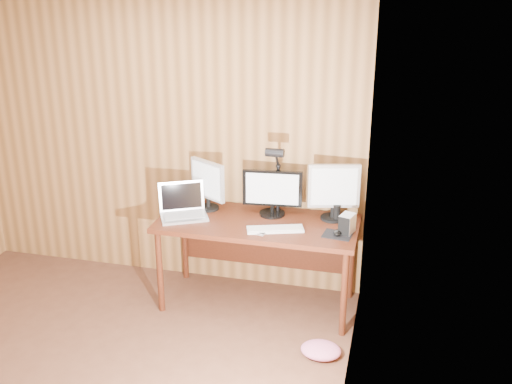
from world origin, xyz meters
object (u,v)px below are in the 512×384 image
at_px(monitor_right, 334,190).
at_px(desk_lamp, 276,171).
at_px(mouse, 338,232).
at_px(phone, 263,233).
at_px(laptop, 183,208).
at_px(speaker, 337,213).
at_px(monitor_center, 272,192).
at_px(desk, 260,232).
at_px(monitor_left, 208,184).
at_px(keyboard, 275,229).
at_px(hard_drive, 347,224).

height_order(monitor_right, desk_lamp, desk_lamp).
bearing_deg(monitor_right, mouse, -89.70).
relative_size(mouse, phone, 1.01).
height_order(laptop, speaker, laptop).
bearing_deg(monitor_center, phone, -93.73).
height_order(desk, laptop, laptop).
bearing_deg(monitor_center, mouse, -31.43).
height_order(desk, monitor_right, monitor_right).
bearing_deg(phone, monitor_left, 163.54).
height_order(laptop, keyboard, laptop).
height_order(mouse, desk_lamp, desk_lamp).
xyz_separation_m(monitor_left, hard_drive, (1.18, -0.21, -0.15)).
xyz_separation_m(desk, phone, (0.10, -0.29, 0.13)).
bearing_deg(monitor_left, hard_drive, 20.22).
bearing_deg(keyboard, desk_lamp, 82.75).
relative_size(laptop, phone, 4.34).
distance_m(monitor_left, hard_drive, 1.21).
distance_m(desk, monitor_right, 0.70).
bearing_deg(speaker, monitor_center, -179.61).
distance_m(mouse, desk_lamp, 0.69).
bearing_deg(monitor_center, monitor_left, 174.78).
xyz_separation_m(desk, monitor_right, (0.58, 0.12, 0.37)).
relative_size(monitor_left, laptop, 0.92).
bearing_deg(monitor_left, speaker, 30.77).
height_order(monitor_center, mouse, monitor_center).
bearing_deg(monitor_right, hard_drive, -74.01).
xyz_separation_m(monitor_right, desk_lamp, (-0.46, -0.05, 0.14)).
bearing_deg(desk, speaker, 9.00).
xyz_separation_m(monitor_center, phone, (0.01, -0.38, -0.19)).
distance_m(monitor_right, speaker, 0.19).
distance_m(mouse, hard_drive, 0.10).
distance_m(monitor_left, desk_lamp, 0.61).
relative_size(monitor_left, monitor_right, 0.91).
distance_m(desk, speaker, 0.65).
height_order(monitor_right, keyboard, monitor_right).
bearing_deg(monitor_right, monitor_left, 167.96).
xyz_separation_m(keyboard, speaker, (0.44, 0.30, 0.06)).
relative_size(monitor_right, mouse, 4.34).
bearing_deg(desk, phone, -71.47).
bearing_deg(mouse, hard_drive, 55.14).
xyz_separation_m(monitor_right, keyboard, (-0.40, -0.33, -0.24)).
bearing_deg(mouse, monitor_left, 178.71).
distance_m(desk, monitor_left, 0.59).
distance_m(desk, monitor_center, 0.34).
relative_size(monitor_right, keyboard, 1.01).
bearing_deg(keyboard, desk, 111.52).
relative_size(laptop, mouse, 4.32).
height_order(monitor_center, desk_lamp, desk_lamp).
height_order(monitor_left, hard_drive, monitor_left).
relative_size(monitor_right, phone, 4.37).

